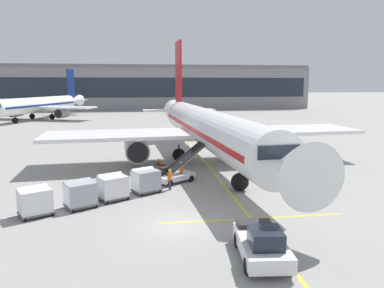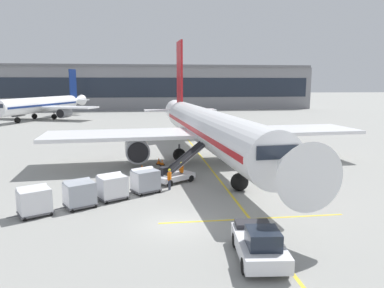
{
  "view_description": "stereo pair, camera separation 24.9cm",
  "coord_description": "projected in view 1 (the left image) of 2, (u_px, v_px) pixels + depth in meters",
  "views": [
    {
      "loc": [
        -1.95,
        -20.84,
        8.48
      ],
      "look_at": [
        2.51,
        11.12,
        3.05
      ],
      "focal_mm": 33.85,
      "sensor_mm": 36.0,
      "label": 1
    },
    {
      "loc": [
        -1.7,
        -20.87,
        8.48
      ],
      "look_at": [
        2.51,
        11.12,
        3.05
      ],
      "focal_mm": 33.85,
      "sensor_mm": 36.0,
      "label": 2
    }
  ],
  "objects": [
    {
      "name": "ground_plane",
      "position": [
        176.0,
        224.0,
        22.03
      ],
      "size": [
        600.0,
        600.0,
        0.0
      ],
      "primitive_type": "plane",
      "color": "gray"
    },
    {
      "name": "parked_airplane",
      "position": [
        207.0,
        128.0,
        38.91
      ],
      "size": [
        34.12,
        44.06,
        14.76
      ],
      "color": "white",
      "rests_on": "ground"
    },
    {
      "name": "belt_loader",
      "position": [
        177.0,
        172.0,
        31.38
      ],
      "size": [
        4.98,
        4.02,
        3.22
      ],
      "color": "silver",
      "rests_on": "ground"
    },
    {
      "name": "baggage_cart_lead",
      "position": [
        146.0,
        180.0,
        28.3
      ],
      "size": [
        2.77,
        2.36,
        1.91
      ],
      "color": "#515156",
      "rests_on": "ground"
    },
    {
      "name": "baggage_cart_second",
      "position": [
        113.0,
        187.0,
        26.53
      ],
      "size": [
        2.77,
        2.36,
        1.91
      ],
      "color": "#515156",
      "rests_on": "ground"
    },
    {
      "name": "baggage_cart_third",
      "position": [
        80.0,
        194.0,
        24.85
      ],
      "size": [
        2.77,
        2.36,
        1.91
      ],
      "color": "#515156",
      "rests_on": "ground"
    },
    {
      "name": "baggage_cart_fourth",
      "position": [
        35.0,
        201.0,
        23.31
      ],
      "size": [
        2.77,
        2.36,
        1.91
      ],
      "color": "#515156",
      "rests_on": "ground"
    },
    {
      "name": "pushback_tug",
      "position": [
        262.0,
        244.0,
        17.48
      ],
      "size": [
        2.51,
        4.58,
        1.83
      ],
      "color": "silver",
      "rests_on": "ground"
    },
    {
      "name": "ground_crew_by_loader",
      "position": [
        181.0,
        170.0,
        31.43
      ],
      "size": [
        0.36,
        0.54,
        1.74
      ],
      "color": "#514C42",
      "rests_on": "ground"
    },
    {
      "name": "ground_crew_by_carts",
      "position": [
        170.0,
        178.0,
        28.98
      ],
      "size": [
        0.37,
        0.54,
        1.74
      ],
      "color": "#333847",
      "rests_on": "ground"
    },
    {
      "name": "ground_crew_marshaller",
      "position": [
        155.0,
        180.0,
        28.21
      ],
      "size": [
        0.57,
        0.26,
        1.74
      ],
      "color": "black",
      "rests_on": "ground"
    },
    {
      "name": "safety_cone_engine_keepout",
      "position": [
        158.0,
        161.0,
        38.3
      ],
      "size": [
        0.61,
        0.61,
        0.69
      ],
      "color": "black",
      "rests_on": "ground"
    },
    {
      "name": "safety_cone_wingtip",
      "position": [
        142.0,
        168.0,
        35.24
      ],
      "size": [
        0.56,
        0.56,
        0.64
      ],
      "color": "black",
      "rests_on": "ground"
    },
    {
      "name": "safety_cone_nose_mark",
      "position": [
        162.0,
        162.0,
        37.85
      ],
      "size": [
        0.53,
        0.53,
        0.61
      ],
      "color": "black",
      "rests_on": "ground"
    },
    {
      "name": "apron_guidance_line_lead_in",
      "position": [
        206.0,
        163.0,
        38.74
      ],
      "size": [
        0.2,
        110.0,
        0.01
      ],
      "color": "yellow",
      "rests_on": "ground"
    },
    {
      "name": "apron_guidance_line_stop_bar",
      "position": [
        254.0,
        219.0,
        22.95
      ],
      "size": [
        12.0,
        0.2,
        0.01
      ],
      "color": "yellow",
      "rests_on": "ground"
    },
    {
      "name": "terminal_building",
      "position": [
        130.0,
        87.0,
        120.48
      ],
      "size": [
        118.62,
        16.36,
        14.3
      ],
      "color": "gray",
      "rests_on": "ground"
    },
    {
      "name": "distant_airplane",
      "position": [
        40.0,
        105.0,
        84.94
      ],
      "size": [
        26.98,
        34.83,
        12.23
      ],
      "color": "white",
      "rests_on": "ground"
    }
  ]
}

